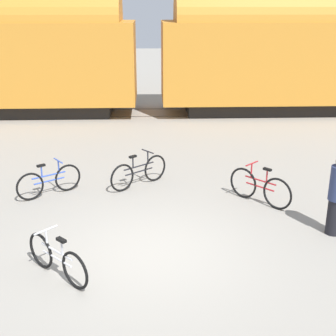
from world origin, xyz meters
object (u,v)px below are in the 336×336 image
(bicycle_maroon, at_px, (260,187))
(bicycle_black, at_px, (139,172))
(bicycle_blue, at_px, (49,181))
(freight_train, at_px, (148,48))
(bicycle_silver, at_px, (57,259))

(bicycle_maroon, height_order, bicycle_black, bicycle_maroon)
(bicycle_blue, bearing_deg, freight_train, 74.66)
(bicycle_black, bearing_deg, freight_train, 88.20)
(freight_train, height_order, bicycle_black, freight_train)
(bicycle_black, height_order, bicycle_silver, bicycle_black)
(bicycle_maroon, xyz_separation_m, bicycle_silver, (-4.15, -2.98, -0.04))
(bicycle_black, bearing_deg, bicycle_maroon, -22.97)
(bicycle_maroon, distance_m, bicycle_black, 3.08)
(bicycle_maroon, xyz_separation_m, bicycle_blue, (-5.01, 0.66, -0.03))
(freight_train, xyz_separation_m, bicycle_maroon, (2.58, -9.53, -2.29))
(bicycle_black, height_order, bicycle_blue, bicycle_black)
(freight_train, distance_m, bicycle_black, 8.64)
(bicycle_maroon, bearing_deg, freight_train, 105.14)
(bicycle_maroon, xyz_separation_m, bicycle_black, (-2.84, 1.20, -0.02))
(bicycle_maroon, bearing_deg, bicycle_black, 157.03)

